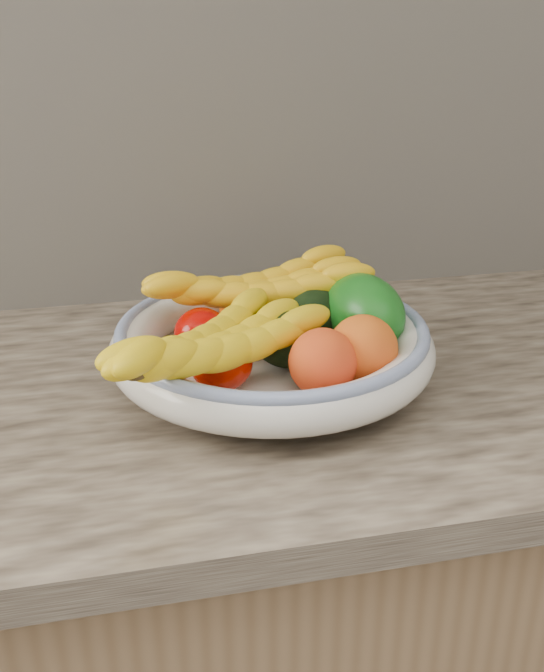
{
  "coord_description": "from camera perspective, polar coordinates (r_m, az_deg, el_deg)",
  "views": [
    {
      "loc": [
        -0.18,
        0.86,
        1.32
      ],
      "look_at": [
        0.0,
        1.66,
        0.96
      ],
      "focal_mm": 40.0,
      "sensor_mm": 36.0,
      "label": 1
    }
  ],
  "objects": [
    {
      "name": "kitchen_counter",
      "position": [
        1.21,
        -0.28,
        -21.66
      ],
      "size": [
        2.44,
        0.66,
        1.4
      ],
      "color": "brown",
      "rests_on": "ground"
    },
    {
      "name": "fruit_bowl",
      "position": [
        0.9,
        0.0,
        -0.67
      ],
      "size": [
        0.39,
        0.39,
        0.08
      ],
      "color": "silver",
      "rests_on": "kitchen_counter"
    },
    {
      "name": "clementine_back_left",
      "position": [
        1.0,
        -2.48,
        2.1
      ],
      "size": [
        0.07,
        0.07,
        0.05
      ],
      "primitive_type": "ellipsoid",
      "rotation": [
        0.0,
        0.0,
        0.25
      ],
      "color": "#F65105",
      "rests_on": "fruit_bowl"
    },
    {
      "name": "clementine_back_right",
      "position": [
        1.0,
        -0.52,
        2.06
      ],
      "size": [
        0.06,
        0.06,
        0.05
      ],
      "primitive_type": "ellipsoid",
      "rotation": [
        0.0,
        0.0,
        0.19
      ],
      "color": "#DE4F04",
      "rests_on": "fruit_bowl"
    },
    {
      "name": "clementine_back_mid",
      "position": [
        0.96,
        -0.61,
        1.31
      ],
      "size": [
        0.05,
        0.05,
        0.04
      ],
      "primitive_type": "ellipsoid",
      "rotation": [
        0.0,
        0.0,
        0.01
      ],
      "color": "orange",
      "rests_on": "fruit_bowl"
    },
    {
      "name": "tomato_left",
      "position": [
        0.91,
        -5.38,
        0.25
      ],
      "size": [
        0.08,
        0.08,
        0.06
      ],
      "primitive_type": "ellipsoid",
      "rotation": [
        0.0,
        0.0,
        -0.23
      ],
      "color": "#AE0400",
      "rests_on": "fruit_bowl"
    },
    {
      "name": "tomato_near_left",
      "position": [
        0.83,
        -3.9,
        -2.02
      ],
      "size": [
        0.08,
        0.08,
        0.06
      ],
      "primitive_type": "ellipsoid",
      "rotation": [
        0.0,
        0.0,
        -0.21
      ],
      "color": "#B41000",
      "rests_on": "fruit_bowl"
    },
    {
      "name": "avocado_center",
      "position": [
        0.88,
        0.87,
        -0.17
      ],
      "size": [
        0.11,
        0.12,
        0.07
      ],
      "primitive_type": "ellipsoid",
      "rotation": [
        0.0,
        0.0,
        0.52
      ],
      "color": "black",
      "rests_on": "fruit_bowl"
    },
    {
      "name": "avocado_right",
      "position": [
        0.96,
        3.33,
        1.68
      ],
      "size": [
        0.13,
        0.13,
        0.08
      ],
      "primitive_type": "ellipsoid",
      "rotation": [
        0.0,
        0.0,
        -0.71
      ],
      "color": "black",
      "rests_on": "fruit_bowl"
    },
    {
      "name": "green_mango",
      "position": [
        0.94,
        6.95,
        1.84
      ],
      "size": [
        0.14,
        0.16,
        0.12
      ],
      "primitive_type": "ellipsoid",
      "rotation": [
        0.0,
        0.31,
        0.27
      ],
      "color": "#105812",
      "rests_on": "fruit_bowl"
    },
    {
      "name": "peach_front",
      "position": [
        0.82,
        3.89,
        -2.0
      ],
      "size": [
        0.09,
        0.09,
        0.08
      ],
      "primitive_type": "ellipsoid",
      "rotation": [
        0.0,
        0.0,
        0.23
      ],
      "color": "orange",
      "rests_on": "fruit_bowl"
    },
    {
      "name": "peach_right",
      "position": [
        0.85,
        6.94,
        -1.02
      ],
      "size": [
        0.08,
        0.08,
        0.08
      ],
      "primitive_type": "ellipsoid",
      "rotation": [
        0.0,
        0.0,
        0.01
      ],
      "color": "orange",
      "rests_on": "fruit_bowl"
    },
    {
      "name": "banana_bunch_back",
      "position": [
        0.96,
        -1.19,
        3.26
      ],
      "size": [
        0.32,
        0.15,
        0.09
      ],
      "primitive_type": null,
      "rotation": [
        0.0,
        0.0,
        0.13
      ],
      "color": "yellow",
      "rests_on": "fruit_bowl"
    },
    {
      "name": "banana_bunch_front",
      "position": [
        0.81,
        -4.48,
        -1.21
      ],
      "size": [
        0.32,
        0.29,
        0.09
      ],
      "primitive_type": null,
      "rotation": [
        0.0,
        0.0,
        0.69
      ],
      "color": "yellow",
      "rests_on": "fruit_bowl"
    }
  ]
}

